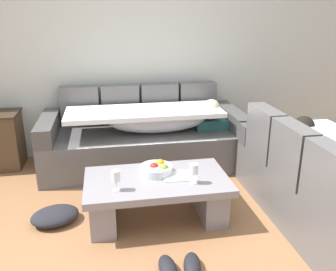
% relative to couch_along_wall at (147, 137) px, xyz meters
% --- Properties ---
extents(ground_plane, '(14.00, 14.00, 0.00)m').
position_rel_couch_along_wall_xyz_m(ground_plane, '(-0.13, -1.62, -0.33)').
color(ground_plane, '#92633F').
extents(back_wall, '(9.00, 0.10, 2.70)m').
position_rel_couch_along_wall_xyz_m(back_wall, '(-0.13, 0.53, 1.02)').
color(back_wall, beige).
rests_on(back_wall, ground_plane).
extents(couch_along_wall, '(2.26, 0.92, 0.88)m').
position_rel_couch_along_wall_xyz_m(couch_along_wall, '(0.00, 0.00, 0.00)').
color(couch_along_wall, '#5A5858').
rests_on(couch_along_wall, ground_plane).
extents(couch_near_window, '(0.92, 1.89, 0.88)m').
position_rel_couch_along_wall_xyz_m(couch_near_window, '(1.33, -1.47, 0.00)').
color(couch_near_window, '#5A5858').
rests_on(couch_near_window, ground_plane).
extents(coffee_table, '(1.20, 0.68, 0.38)m').
position_rel_couch_along_wall_xyz_m(coffee_table, '(-0.06, -1.18, -0.09)').
color(coffee_table, gray).
rests_on(coffee_table, ground_plane).
extents(fruit_bowl, '(0.28, 0.28, 0.10)m').
position_rel_couch_along_wall_xyz_m(fruit_bowl, '(-0.05, -1.09, 0.09)').
color(fruit_bowl, silver).
rests_on(fruit_bowl, coffee_table).
extents(wine_glass_near_left, '(0.07, 0.07, 0.17)m').
position_rel_couch_along_wall_xyz_m(wine_glass_near_left, '(-0.40, -1.34, 0.16)').
color(wine_glass_near_left, silver).
rests_on(wine_glass_near_left, coffee_table).
extents(wine_glass_near_right, '(0.07, 0.07, 0.17)m').
position_rel_couch_along_wall_xyz_m(wine_glass_near_right, '(0.22, -1.33, 0.16)').
color(wine_glass_near_right, silver).
rests_on(wine_glass_near_right, coffee_table).
extents(open_magazine, '(0.29, 0.23, 0.01)m').
position_rel_couch_along_wall_xyz_m(open_magazine, '(0.14, -1.19, 0.05)').
color(open_magazine, white).
rests_on(open_magazine, coffee_table).
extents(pair_of_shoes, '(0.32, 0.29, 0.09)m').
position_rel_couch_along_wall_xyz_m(pair_of_shoes, '(-0.01, -1.90, -0.29)').
color(pair_of_shoes, black).
rests_on(pair_of_shoes, ground_plane).
extents(crumpled_garment, '(0.48, 0.43, 0.12)m').
position_rel_couch_along_wall_xyz_m(crumpled_garment, '(-0.93, -1.09, -0.27)').
color(crumpled_garment, '#232328').
rests_on(crumpled_garment, ground_plane).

